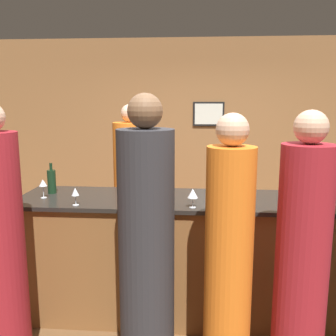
% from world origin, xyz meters
% --- Properties ---
extents(ground_plane, '(14.00, 14.00, 0.00)m').
position_xyz_m(ground_plane, '(0.00, 0.00, 0.00)').
color(ground_plane, brown).
extents(back_wall, '(8.00, 0.08, 2.80)m').
position_xyz_m(back_wall, '(0.00, 2.24, 1.40)').
color(back_wall, olive).
rests_on(back_wall, ground_plane).
extents(bar_counter, '(3.25, 0.76, 1.09)m').
position_xyz_m(bar_counter, '(0.00, 0.00, 0.55)').
color(bar_counter, brown).
rests_on(bar_counter, ground_plane).
extents(bartender, '(0.37, 0.37, 1.90)m').
position_xyz_m(bartender, '(-0.76, 0.75, 0.88)').
color(bartender, orange).
rests_on(bartender, ground_plane).
extents(guest_0, '(0.38, 0.38, 1.99)m').
position_xyz_m(guest_0, '(-0.38, -0.79, 0.92)').
color(guest_0, '#2D2D33').
rests_on(guest_0, ground_plane).
extents(guest_1, '(0.33, 0.33, 1.93)m').
position_xyz_m(guest_1, '(-1.43, -0.77, 0.90)').
color(guest_1, maroon).
rests_on(guest_1, ground_plane).
extents(guest_2, '(0.32, 0.32, 1.87)m').
position_xyz_m(guest_2, '(0.18, -0.79, 0.88)').
color(guest_2, orange).
rests_on(guest_2, ground_plane).
extents(guest_3, '(0.35, 0.35, 1.89)m').
position_xyz_m(guest_3, '(0.65, -0.82, 0.88)').
color(guest_3, maroon).
rests_on(guest_3, ground_plane).
extents(wine_bottle_0, '(0.08, 0.08, 0.27)m').
position_xyz_m(wine_bottle_0, '(1.02, 0.01, 1.20)').
color(wine_bottle_0, '#19381E').
rests_on(wine_bottle_0, bar_counter).
extents(wine_bottle_1, '(0.08, 0.08, 0.28)m').
position_xyz_m(wine_bottle_1, '(-1.38, 0.09, 1.21)').
color(wine_bottle_1, black).
rests_on(wine_bottle_1, bar_counter).
extents(wine_glass_0, '(0.07, 0.07, 0.17)m').
position_xyz_m(wine_glass_0, '(-1.39, -0.08, 1.22)').
color(wine_glass_0, silver).
rests_on(wine_glass_0, bar_counter).
extents(wine_glass_1, '(0.08, 0.08, 0.16)m').
position_xyz_m(wine_glass_1, '(-0.08, -0.28, 1.21)').
color(wine_glass_1, silver).
rests_on(wine_glass_1, bar_counter).
extents(wine_glass_2, '(0.06, 0.06, 0.15)m').
position_xyz_m(wine_glass_2, '(-1.03, -0.29, 1.20)').
color(wine_glass_2, silver).
rests_on(wine_glass_2, bar_counter).
extents(wine_glass_3, '(0.06, 0.06, 0.16)m').
position_xyz_m(wine_glass_3, '(0.82, -0.10, 1.21)').
color(wine_glass_3, silver).
rests_on(wine_glass_3, bar_counter).
extents(wine_glass_4, '(0.07, 0.07, 0.16)m').
position_xyz_m(wine_glass_4, '(0.09, -0.05, 1.21)').
color(wine_glass_4, silver).
rests_on(wine_glass_4, bar_counter).
extents(wine_glass_5, '(0.07, 0.07, 0.17)m').
position_xyz_m(wine_glass_5, '(0.24, -0.15, 1.22)').
color(wine_glass_5, silver).
rests_on(wine_glass_5, bar_counter).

